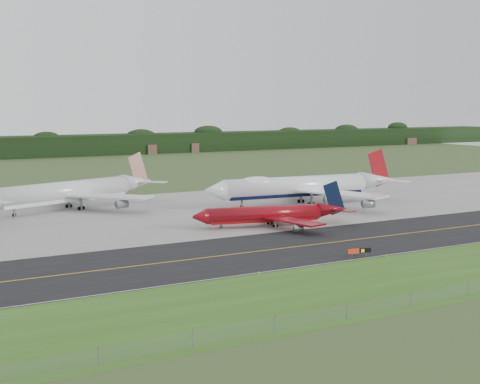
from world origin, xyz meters
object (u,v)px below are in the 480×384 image
object	(u,v)px
jet_ba_747	(302,186)
taxiway_sign	(360,251)
jet_red_737	(272,214)
jet_star_tail	(74,191)

from	to	relation	value
jet_ba_747	taxiway_sign	world-z (taller)	jet_ba_747
jet_red_737	taxiway_sign	size ratio (longest dim) A/B	7.93
taxiway_sign	jet_star_tail	bearing A→B (deg)	111.04
jet_red_737	taxiway_sign	bearing A→B (deg)	-93.64
jet_ba_747	jet_star_tail	world-z (taller)	jet_ba_747
jet_red_737	taxiway_sign	xyz separation A→B (m)	(-2.38, -37.52, -1.82)
jet_ba_747	jet_red_737	bearing A→B (deg)	-135.04
jet_ba_747	jet_red_737	size ratio (longest dim) A/B	1.62
jet_ba_747	jet_star_tail	xyz separation A→B (m)	(-63.18, 24.51, -0.45)
jet_red_737	jet_star_tail	xyz separation A→B (m)	(-36.49, 51.16, 2.09)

